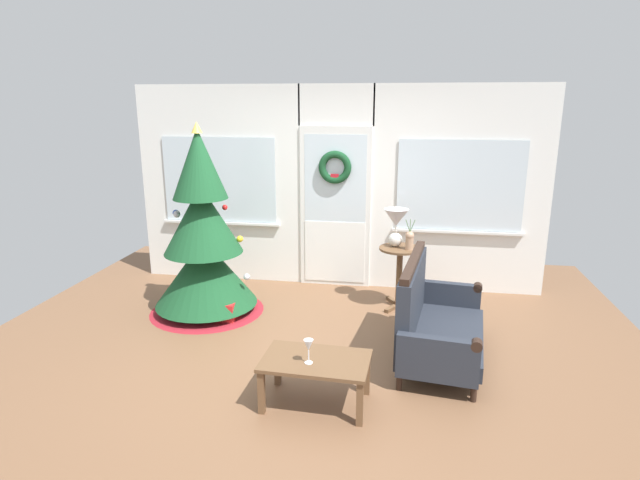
{
  "coord_description": "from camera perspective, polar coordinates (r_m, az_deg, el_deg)",
  "views": [
    {
      "loc": [
        0.86,
        -4.37,
        2.33
      ],
      "look_at": [
        0.05,
        0.55,
        1.0
      ],
      "focal_mm": 29.07,
      "sensor_mm": 36.0,
      "label": 1
    }
  ],
  "objects": [
    {
      "name": "ground_plane",
      "position": [
        5.03,
        -1.62,
        -12.68
      ],
      "size": [
        6.76,
        6.76,
        0.0
      ],
      "primitive_type": "plane",
      "color": "brown"
    },
    {
      "name": "back_wall_with_door",
      "position": [
        6.59,
        1.74,
        5.79
      ],
      "size": [
        5.2,
        0.19,
        2.55
      ],
      "color": "white",
      "rests_on": "ground"
    },
    {
      "name": "christmas_tree",
      "position": [
        5.93,
        -12.69,
        -0.6
      ],
      "size": [
        1.29,
        1.29,
        2.13
      ],
      "color": "#4C331E",
      "rests_on": "ground"
    },
    {
      "name": "settee_sofa",
      "position": [
        4.97,
        12.19,
        -8.6
      ],
      "size": [
        0.88,
        1.52,
        0.96
      ],
      "color": "black",
      "rests_on": "ground"
    },
    {
      "name": "side_table",
      "position": [
        6.05,
        8.75,
        -2.76
      ],
      "size": [
        0.5,
        0.48,
        0.72
      ],
      "color": "brown",
      "rests_on": "ground"
    },
    {
      "name": "table_lamp",
      "position": [
        5.96,
        8.37,
        1.93
      ],
      "size": [
        0.28,
        0.28,
        0.44
      ],
      "color": "silver",
      "rests_on": "side_table"
    },
    {
      "name": "flower_vase",
      "position": [
        5.9,
        9.83,
        0.06
      ],
      "size": [
        0.11,
        0.1,
        0.35
      ],
      "color": "tan",
      "rests_on": "side_table"
    },
    {
      "name": "coffee_table",
      "position": [
        4.18,
        -0.47,
        -13.65
      ],
      "size": [
        0.86,
        0.56,
        0.39
      ],
      "color": "brown",
      "rests_on": "ground"
    },
    {
      "name": "wine_glass",
      "position": [
        4.03,
        -1.27,
        -11.61
      ],
      "size": [
        0.08,
        0.08,
        0.2
      ],
      "color": "silver",
      "rests_on": "coffee_table"
    },
    {
      "name": "gift_box",
      "position": [
        5.82,
        -10.31,
        -7.77
      ],
      "size": [
        0.22,
        0.19,
        0.22
      ],
      "primitive_type": "cube",
      "color": "red",
      "rests_on": "ground"
    }
  ]
}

